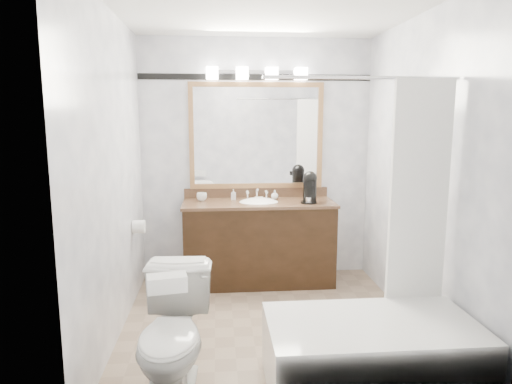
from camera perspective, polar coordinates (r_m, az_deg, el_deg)
room at (r=3.55m, az=1.85°, el=2.10°), size 2.42×2.62×2.52m
vanity at (r=4.70m, az=0.33°, el=-6.10°), size 1.53×0.58×0.97m
mirror at (r=4.80m, az=0.05°, el=7.02°), size 1.40×0.04×1.10m
vanity_light_bar at (r=4.76m, az=0.11°, el=14.63°), size 1.02×0.14×0.12m
accent_stripe at (r=4.82m, az=0.04°, el=14.17°), size 2.40×0.01×0.06m
bathtub at (r=3.12m, az=14.52°, el=-18.06°), size 1.30×0.75×1.96m
tp_roll at (r=4.34m, az=-14.43°, el=-4.23°), size 0.11×0.12×0.12m
toilet at (r=2.94m, az=-10.29°, el=-17.32°), size 0.47×0.78×0.77m
tissue_box at (r=2.55m, az=-11.08°, el=-11.10°), size 0.23×0.15×0.09m
coffee_maker at (r=4.58m, az=6.73°, el=0.70°), size 0.17×0.20×0.31m
cup_left at (r=4.68m, az=-6.79°, el=-0.60°), size 0.12×0.12×0.08m
soap_bottle_a at (r=4.71m, az=-2.84°, el=-0.32°), size 0.05×0.05×0.11m
soap_bottle_b at (r=4.75m, az=2.35°, el=-0.33°), size 0.09×0.09×0.09m
soap_bar at (r=4.73m, az=0.37°, el=-0.79°), size 0.09×0.06×0.03m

